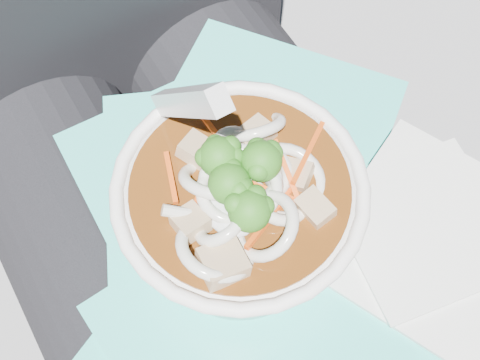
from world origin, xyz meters
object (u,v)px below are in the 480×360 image
lap (251,301)px  person_body (196,201)px  stone_ledge (190,274)px  udon_bowl (240,210)px  plastic_bag (260,249)px

lap → person_body: (-0.00, 0.09, 0.03)m
stone_ledge → udon_bowl: size_ratio=5.09×
stone_ledge → plastic_bag: size_ratio=2.72×
stone_ledge → udon_bowl: 0.48m
lap → udon_bowl: bearing=97.5°
plastic_bag → stone_ledge: bearing=93.9°
lap → stone_ledge: bearing=90.0°
plastic_bag → person_body: bearing=96.5°
stone_ledge → lap: 0.34m
person_body → udon_bowl: (-0.00, -0.08, 0.13)m
stone_ledge → plastic_bag: (0.01, -0.14, 0.39)m
stone_ledge → lap: bearing=-90.0°
udon_bowl → stone_ledge: bearing=89.2°
plastic_bag → udon_bowl: 0.07m
stone_ledge → person_body: (-0.00, -0.06, 0.33)m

